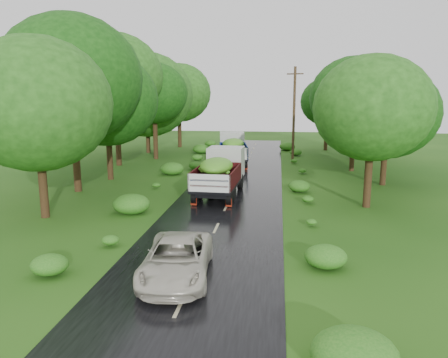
% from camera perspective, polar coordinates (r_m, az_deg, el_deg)
% --- Properties ---
extents(ground, '(120.00, 120.00, 0.00)m').
position_cam_1_polar(ground, '(17.79, -2.88, -10.32)').
color(ground, '#1A450E').
rests_on(ground, ground).
extents(road, '(6.50, 80.00, 0.02)m').
position_cam_1_polar(road, '(22.46, -0.67, -5.68)').
color(road, black).
rests_on(road, ground).
extents(road_lines, '(0.12, 69.60, 0.00)m').
position_cam_1_polar(road_lines, '(23.40, -0.34, -4.95)').
color(road_lines, '#BFB78C').
rests_on(road_lines, road).
extents(truck_near, '(2.73, 6.95, 2.88)m').
position_cam_1_polar(truck_near, '(28.17, -0.44, 1.16)').
color(truck_near, black).
rests_on(truck_near, ground).
extents(truck_far, '(3.27, 6.97, 2.82)m').
position_cam_1_polar(truck_far, '(40.44, 1.14, 4.14)').
color(truck_far, black).
rests_on(truck_far, ground).
extents(car, '(2.74, 5.19, 1.39)m').
position_cam_1_polar(car, '(15.86, -6.18, -10.34)').
color(car, beige).
rests_on(car, road).
extents(utility_pole, '(1.52, 0.60, 8.94)m').
position_cam_1_polar(utility_pole, '(41.81, 9.12, 8.38)').
color(utility_pole, '#382616').
rests_on(utility_pole, ground).
extents(trees_left, '(6.54, 35.39, 9.83)m').
position_cam_1_polar(trees_left, '(39.67, -12.58, 11.09)').
color(trees_left, black).
rests_on(trees_left, ground).
extents(trees_right, '(6.16, 29.73, 8.03)m').
position_cam_1_polar(trees_right, '(39.21, 16.91, 9.08)').
color(trees_right, black).
rests_on(trees_right, ground).
extents(shrubs, '(11.90, 44.00, 0.70)m').
position_cam_1_polar(shrubs, '(31.06, 1.57, -0.31)').
color(shrubs, '#1E6517').
rests_on(shrubs, ground).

